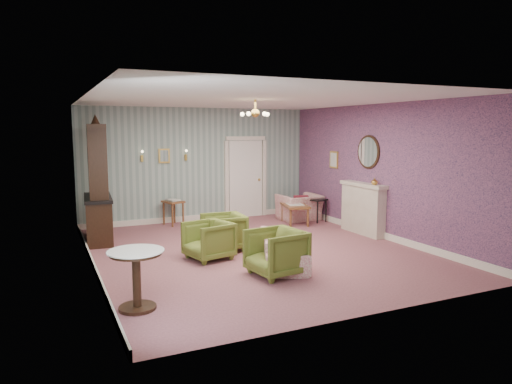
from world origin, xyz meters
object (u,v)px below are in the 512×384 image
pedestal_table (137,280)px  fireplace (363,208)px  sofa_chintz (283,243)px  olive_chair_b (208,238)px  coffee_table (295,214)px  olive_chair_c (223,230)px  side_table_black (317,210)px  olive_chair_a (276,250)px  dresser (97,180)px  wingback_chair (300,203)px

pedestal_table → fireplace: bearing=24.1°
sofa_chintz → pedestal_table: (-2.75, -1.11, 0.04)m
olive_chair_b → coffee_table: bearing=112.5°
olive_chair_b → pedestal_table: 2.52m
olive_chair_c → side_table_black: (3.17, 1.63, -0.09)m
olive_chair_a → olive_chair_b: olive_chair_a is taller
olive_chair_b → dresser: size_ratio=0.29×
olive_chair_a → side_table_black: (2.98, 3.51, -0.11)m
pedestal_table → olive_chair_a: bearing=13.2°
fireplace → side_table_black: bearing=97.5°
pedestal_table → dresser: bearing=90.0°
olive_chair_b → pedestal_table: bearing=-53.8°
olive_chair_b → side_table_black: 4.24m
olive_chair_b → fireplace: fireplace is taller
dresser → pedestal_table: dresser is taller
fireplace → coffee_table: (-0.84, 1.62, -0.33)m
coffee_table → side_table_black: (0.63, -0.03, 0.05)m
olive_chair_b → pedestal_table: pedestal_table is taller
pedestal_table → side_table_black: bearing=37.4°
dresser → pedestal_table: (0.00, -4.25, -0.90)m
olive_chair_c → wingback_chair: (2.90, 2.06, 0.05)m
olive_chair_c → sofa_chintz: size_ratio=0.43×
fireplace → coffee_table: 1.85m
olive_chair_c → pedestal_table: 3.23m
coffee_table → dresser: bearing=177.9°
olive_chair_c → coffee_table: size_ratio=0.81×
olive_chair_a → sofa_chintz: size_ratio=0.45×
olive_chair_b → dresser: 3.00m
sofa_chintz → side_table_black: bearing=-19.0°
coffee_table → pedestal_table: size_ratio=1.22×
olive_chair_c → pedestal_table: (-2.13, -2.42, 0.01)m
olive_chair_b → wingback_chair: 4.25m
olive_chair_b → fireplace: (3.87, 0.55, 0.20)m
olive_chair_c → side_table_black: 3.57m
olive_chair_a → pedestal_table: size_ratio=1.03×
wingback_chair → fireplace: size_ratio=0.73×
olive_chair_b → fireplace: 3.91m
sofa_chintz → coffee_table: 3.54m
dresser → fireplace: 5.84m
olive_chair_a → pedestal_table: bearing=-84.0°
side_table_black → olive_chair_c: bearing=-152.8°
wingback_chair → sofa_chintz: bearing=55.2°
olive_chair_a → wingback_chair: size_ratio=0.81×
olive_chair_a → coffee_table: (2.35, 3.54, -0.16)m
fireplace → coffee_table: fireplace is taller
sofa_chintz → coffee_table: size_ratio=1.88×
sofa_chintz → fireplace: (2.76, 1.35, 0.22)m
coffee_table → side_table_black: size_ratio=1.64×
olive_chair_c → coffee_table: olive_chair_c is taller
dresser → fireplace: (5.51, -1.78, -0.72)m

